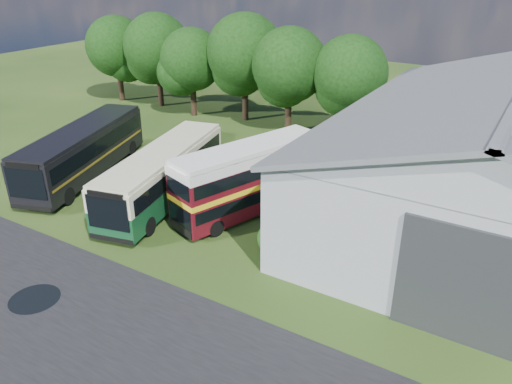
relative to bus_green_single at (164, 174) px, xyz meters
The scene contains 15 objects.
ground 8.56m from the bus_green_single, 68.04° to the right, with size 120.00×120.00×0.00m, color #1D3611.
asphalt_road 12.52m from the bus_green_single, 60.34° to the right, with size 60.00×8.00×0.02m, color black.
puddle 11.03m from the bus_green_single, 81.38° to the right, with size 2.20×2.20×0.01m, color black.
tree_far_left 25.94m from the bus_green_single, 140.75° to the left, with size 6.12×6.12×8.64m.
tree_left_a 22.76m from the bus_green_single, 131.62° to the left, with size 6.46×6.46×9.12m.
tree_left_b 18.90m from the bus_green_single, 122.10° to the left, with size 5.78×5.78×8.16m.
tree_mid 18.26m from the bus_green_single, 105.95° to the left, with size 6.80×6.80×9.60m.
tree_right_a 16.51m from the bus_green_single, 89.53° to the left, with size 6.26×6.26×8.83m.
tree_right_b 17.98m from the bus_green_single, 73.04° to the left, with size 5.98×5.98×8.45m.
shrub_front 9.08m from the bus_green_single, 11.44° to the right, with size 1.70×1.70×1.70m, color #194714.
shrub_mid 8.91m from the bus_green_single, ahead, with size 1.60×1.60×1.60m, color #194714.
shrub_back 9.18m from the bus_green_single, 14.34° to the left, with size 1.80×1.80×1.80m, color #194714.
bus_green_single is the anchor object (origin of this frame).
bus_maroon_double 5.51m from the bus_green_single, 14.97° to the left, with size 5.42×9.93×4.15m.
bus_dark_single 7.24m from the bus_green_single, behind, with size 6.59×12.65×3.41m.
Camera 1 is at (16.22, -13.29, 13.72)m, focal length 35.00 mm.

